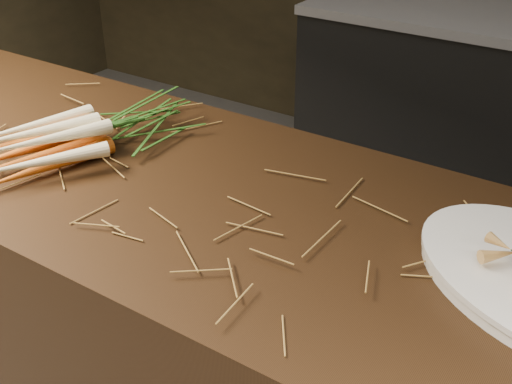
{
  "coord_description": "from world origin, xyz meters",
  "views": [
    {
      "loc": [
        0.8,
        -0.57,
        1.54
      ],
      "look_at": [
        0.25,
        0.26,
        0.96
      ],
      "focal_mm": 45.0,
      "sensor_mm": 36.0,
      "label": 1
    }
  ],
  "objects": [
    {
      "name": "straw_bedding",
      "position": [
        0.0,
        0.3,
        0.91
      ],
      "size": [
        1.4,
        0.6,
        0.02
      ],
      "primitive_type": null,
      "color": "olive",
      "rests_on": "main_counter"
    },
    {
      "name": "back_counter",
      "position": [
        0.3,
        2.18,
        0.42
      ],
      "size": [
        1.82,
        0.62,
        0.84
      ],
      "color": "black",
      "rests_on": "ground"
    },
    {
      "name": "root_veg_bunch",
      "position": [
        -0.19,
        0.33,
        0.95
      ],
      "size": [
        0.34,
        0.59,
        0.1
      ],
      "rotation": [
        0.0,
        0.0,
        -0.35
      ],
      "color": "#C14D0E",
      "rests_on": "main_counter"
    },
    {
      "name": "main_counter",
      "position": [
        0.0,
        0.3,
        0.45
      ],
      "size": [
        2.4,
        0.7,
        0.9
      ],
      "primitive_type": "cube",
      "color": "black",
      "rests_on": "ground"
    }
  ]
}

